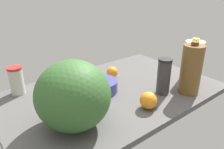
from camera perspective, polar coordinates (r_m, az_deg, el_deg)
name	(u,v)px	position (r cm, az deg, el deg)	size (l,w,h in cm)	color
countertop	(112,93)	(123.61, 0.00, -4.91)	(120.00, 76.00, 3.00)	#52504F
mixing_bowl	(100,86)	(121.33, -3.14, -2.99)	(19.33, 19.33, 6.50)	#3D4185
milk_jug	(193,60)	(142.24, 20.33, 3.45)	(11.36, 11.36, 25.90)	white
chocolate_milk_jug	(191,69)	(123.37, 19.96, 1.25)	(11.00, 11.00, 28.64)	brown
tumbler_cup	(16,80)	(127.70, -23.68, -1.42)	(7.60, 7.60, 15.45)	beige
watermelon	(73,95)	(89.32, -10.10, -5.41)	(30.69, 30.69, 28.99)	#35622C
shaker_bottle	(164,76)	(119.55, 13.36, -0.48)	(7.30, 7.30, 19.90)	#383437
orange_loose	(112,72)	(138.24, 0.04, 0.58)	(7.13, 7.13, 7.13)	orange
orange_by_jug	(148,100)	(106.54, 9.47, -6.71)	(8.35, 8.35, 8.35)	orange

